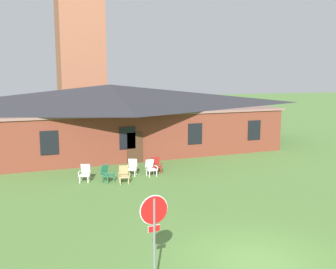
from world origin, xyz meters
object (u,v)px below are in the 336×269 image
Objects in this scene: lawn_chair_left_end at (124,174)px; lawn_chair_far_side at (156,165)px; stop_sign at (154,224)px; lawn_chair_near_door at (107,173)px; lawn_chair_middle at (132,167)px; lawn_chair_right_end at (151,167)px; lawn_chair_by_porch at (85,173)px.

lawn_chair_far_side is (2.42, 1.43, 0.00)m from lawn_chair_left_end.
stop_sign reaches higher than lawn_chair_near_door.
lawn_chair_far_side is at bearing 14.95° from lawn_chair_near_door.
lawn_chair_near_door is 1.97m from lawn_chair_middle.
lawn_chair_right_end is 1.00× the size of lawn_chair_far_side.
lawn_chair_by_porch and lawn_chair_right_end have the same top height.
stop_sign is 2.87× the size of lawn_chair_near_door.
lawn_chair_left_end is at bearing -154.32° from lawn_chair_right_end.
lawn_chair_far_side is (4.52, 12.24, -1.45)m from stop_sign.
lawn_chair_left_end is 2.09m from lawn_chair_right_end.
stop_sign is at bearing -90.79° from lawn_chair_by_porch.
lawn_chair_left_end and lawn_chair_far_side have the same top height.
lawn_chair_near_door is (1.10, -0.55, 0.00)m from lawn_chair_by_porch.
lawn_chair_near_door is at bearing -165.05° from lawn_chair_far_side.
stop_sign is 12.70m from lawn_chair_middle.
lawn_chair_middle and lawn_chair_right_end have the same top height.
lawn_chair_near_door is 1.00× the size of lawn_chair_left_end.
stop_sign is 2.87× the size of lawn_chair_right_end.
lawn_chair_left_end is at bearing -149.46° from lawn_chair_far_side.
lawn_chair_by_porch and lawn_chair_near_door have the same top height.
lawn_chair_left_end is (0.84, -0.56, 0.00)m from lawn_chair_near_door.
lawn_chair_middle is (1.75, 0.89, 0.00)m from lawn_chair_near_door.
lawn_chair_middle is 1.50m from lawn_chair_far_side.
lawn_chair_right_end is (1.88, 0.91, 0.00)m from lawn_chair_left_end.
lawn_chair_middle is 1.00× the size of lawn_chair_right_end.
lawn_chair_middle is (0.91, 1.44, 0.00)m from lawn_chair_left_end.
lawn_chair_middle is 1.00× the size of lawn_chair_far_side.
lawn_chair_middle is at bearing 26.83° from lawn_chair_near_door.
lawn_chair_near_door is 1.01m from lawn_chair_left_end.
lawn_chair_left_end is at bearing -122.28° from lawn_chair_middle.
lawn_chair_by_porch is at bearing -175.78° from lawn_chair_far_side.
lawn_chair_left_end is (2.11, 10.81, -1.45)m from stop_sign.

